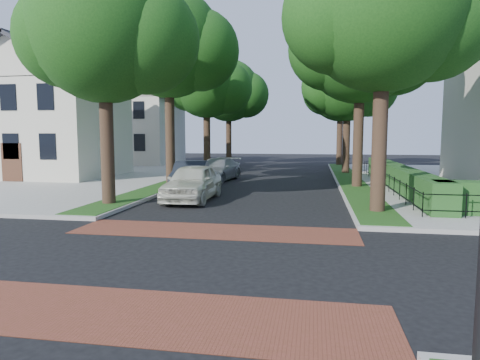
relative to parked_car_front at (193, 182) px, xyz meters
The scene contains 21 objects.
ground 9.68m from the parked_car_front, 75.11° to the right, with size 120.00×120.00×0.00m, color black.
sidewalk_nw 19.60m from the parked_car_front, 150.37° to the left, with size 30.00×30.00×0.15m, color gray.
crosswalk_far 6.66m from the parked_car_front, 67.96° to the right, with size 9.00×2.20×0.01m, color brown.
crosswalk_near 12.79m from the parked_car_front, 78.81° to the right, with size 9.00×2.20×0.01m, color brown.
grass_strip_ne 12.58m from the parked_car_front, 51.15° to the left, with size 1.60×29.80×0.02m, color #1C4012.
grass_strip_nw 10.23m from the parked_car_front, 106.64° to the left, with size 1.60×29.80×0.02m, color #1C4012.
tree_right_near 10.75m from the parked_car_front, 14.45° to the right, with size 7.75×6.67×10.66m.
tree_right_mid 12.31m from the parked_car_front, 36.25° to the left, with size 8.25×7.09×11.22m.
tree_right_far 18.00m from the parked_car_front, 61.55° to the left, with size 7.25×6.23×9.74m.
tree_right_back 26.04m from the parked_car_front, 71.33° to the left, with size 7.50×6.45×10.20m.
tree_left_near 7.35m from the parked_car_front, 144.42° to the right, with size 7.50×6.45×10.20m.
tree_left_mid 9.99m from the parked_car_front, 116.20° to the left, with size 8.00×6.88×11.48m.
tree_left_far 16.42m from the parked_car_front, 101.12° to the left, with size 7.00×6.02×9.86m.
tree_left_back 24.97m from the parked_car_front, 96.96° to the left, with size 7.75×6.66×10.44m.
hedge_main_road 11.66m from the parked_car_front, 29.17° to the left, with size 1.00×18.00×1.20m, color #19491D.
fence_main_road 10.97m from the parked_car_front, 31.21° to the left, with size 0.06×18.00×0.90m, color black, non-canonical shape.
house_left_near 16.19m from the parked_car_front, 146.31° to the left, with size 10.00×9.00×10.14m.
house_left_far 26.48m from the parked_car_front, 119.85° to the left, with size 10.00×9.00×10.14m.
parked_car_front is the anchor object (origin of this frame).
parked_car_middle 3.70m from the parked_car_front, 107.65° to the left, with size 1.70×4.89×1.61m, color black.
parked_car_rear 8.74m from the parked_car_front, 95.33° to the left, with size 2.10×5.16×1.50m, color gray.
Camera 1 is at (3.08, -9.79, 3.04)m, focal length 32.00 mm.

